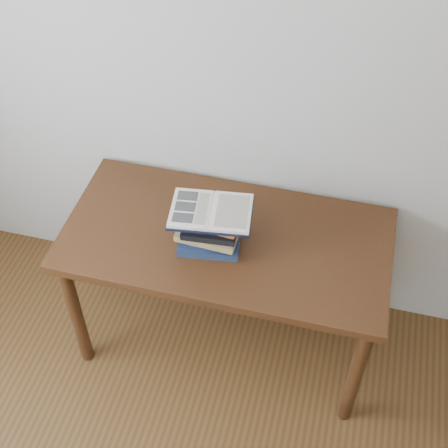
# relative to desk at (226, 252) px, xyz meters

# --- Properties ---
(desk) EXTENTS (1.37, 0.69, 0.73)m
(desk) POSITION_rel_desk_xyz_m (0.00, 0.00, 0.00)
(desk) COLOR #462011
(desk) RESTS_ON ground
(book_stack) EXTENTS (0.27, 0.21, 0.18)m
(book_stack) POSITION_rel_desk_xyz_m (-0.05, -0.05, 0.19)
(book_stack) COLOR #172947
(book_stack) RESTS_ON desk
(open_book) EXTENTS (0.35, 0.26, 0.03)m
(open_book) POSITION_rel_desk_xyz_m (-0.05, -0.06, 0.29)
(open_book) COLOR black
(open_book) RESTS_ON book_stack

